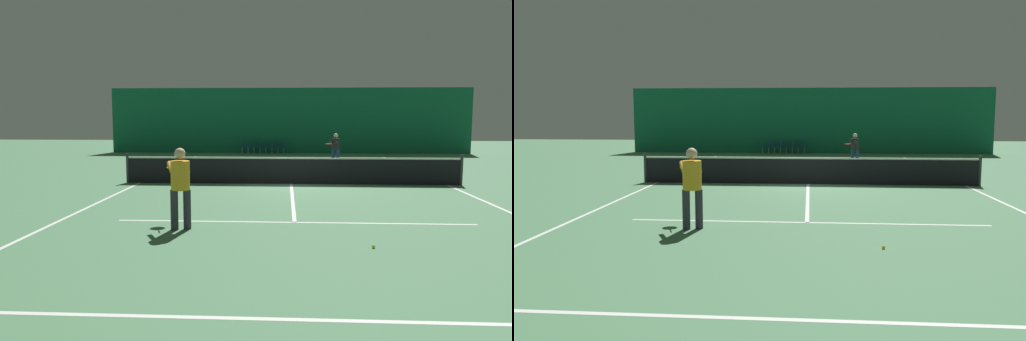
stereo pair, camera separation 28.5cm
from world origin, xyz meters
TOP-DOWN VIEW (x-y plane):
  - ground_plane at (0.00, 0.00)m, footprint 60.00×60.00m
  - backdrop_curtain at (0.00, 14.47)m, footprint 23.00×0.12m
  - court_line_baseline_far at (0.00, 11.90)m, footprint 11.00×0.10m
  - court_line_baseline_near at (0.00, -11.90)m, footprint 11.00×0.10m
  - court_line_service_far at (0.00, 6.40)m, footprint 8.25×0.10m
  - court_line_service_near at (0.00, -6.40)m, footprint 8.25×0.10m
  - court_line_sideline_left at (-5.50, 0.00)m, footprint 0.10×23.80m
  - court_line_sideline_right at (5.50, 0.00)m, footprint 0.10×23.80m
  - court_line_centre at (0.00, 0.00)m, footprint 0.10×12.80m
  - tennis_net at (0.00, 0.00)m, footprint 12.00×0.10m
  - player_near at (-2.49, -7.20)m, footprint 0.83×1.43m
  - player_far at (2.20, 6.52)m, footprint 0.87×1.33m
  - courtside_chair_0 at (-2.69, 13.92)m, footprint 0.44×0.44m
  - courtside_chair_1 at (-1.93, 13.92)m, footprint 0.44×0.44m
  - courtside_chair_2 at (-1.17, 13.92)m, footprint 0.44×0.44m
  - courtside_chair_3 at (-0.41, 13.92)m, footprint 0.44×0.44m
  - tennis_ball at (1.43, -8.55)m, footprint 0.07×0.07m

SIDE VIEW (x-z plane):
  - ground_plane at x=0.00m, z-range 0.00..0.00m
  - court_line_baseline_far at x=0.00m, z-range 0.00..0.00m
  - court_line_baseline_near at x=0.00m, z-range 0.00..0.00m
  - court_line_service_far at x=0.00m, z-range 0.00..0.00m
  - court_line_service_near at x=0.00m, z-range 0.00..0.00m
  - court_line_sideline_left at x=-5.50m, z-range 0.00..0.00m
  - court_line_sideline_right at x=5.50m, z-range 0.00..0.00m
  - court_line_centre at x=0.00m, z-range 0.00..0.00m
  - tennis_ball at x=1.43m, z-range 0.00..0.07m
  - courtside_chair_0 at x=-2.69m, z-range 0.07..0.91m
  - courtside_chair_1 at x=-1.93m, z-range 0.07..0.91m
  - courtside_chair_2 at x=-1.17m, z-range 0.07..0.91m
  - courtside_chair_3 at x=-0.41m, z-range 0.07..0.91m
  - tennis_net at x=0.00m, z-range -0.02..1.05m
  - player_far at x=2.20m, z-range 0.13..1.70m
  - player_near at x=-2.49m, z-range 0.15..1.92m
  - backdrop_curtain at x=0.00m, z-range 0.00..4.17m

